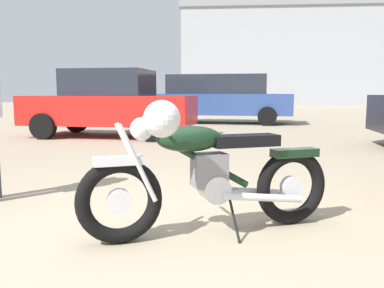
{
  "coord_description": "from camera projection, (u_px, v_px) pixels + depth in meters",
  "views": [
    {
      "loc": [
        0.59,
        -2.91,
        1.11
      ],
      "look_at": [
        0.08,
        1.33,
        0.55
      ],
      "focal_mm": 37.14,
      "sensor_mm": 36.0,
      "label": 1
    }
  ],
  "objects": [
    {
      "name": "vintage_motorcycle",
      "position": [
        206.0,
        173.0,
        3.06
      ],
      "size": [
        1.94,
        1.08,
        1.07
      ],
      "rotation": [
        0.0,
        0.0,
        3.57
      ],
      "color": "black",
      "rests_on": "ground_plane"
    },
    {
      "name": "silver_sedan_mid",
      "position": [
        110.0,
        103.0,
        9.97
      ],
      "size": [
        4.3,
        2.12,
        1.67
      ],
      "rotation": [
        0.0,
        0.0,
        3.08
      ],
      "color": "black",
      "rests_on": "ground_plane"
    },
    {
      "name": "industrial_building",
      "position": [
        276.0,
        58.0,
        38.05
      ],
      "size": [
        17.73,
        12.42,
        17.8
      ],
      "rotation": [
        0.0,
        0.0,
        0.04
      ],
      "color": "#9EA0A8",
      "rests_on": "ground_plane"
    },
    {
      "name": "white_estate_far",
      "position": [
        223.0,
        97.0,
        14.37
      ],
      "size": [
        4.83,
        2.25,
        1.74
      ],
      "rotation": [
        0.0,
        0.0,
        -0.08
      ],
      "color": "black",
      "rests_on": "ground_plane"
    },
    {
      "name": "ground_plane",
      "position": [
        161.0,
        236.0,
        3.08
      ],
      "size": [
        80.0,
        80.0,
        0.0
      ],
      "primitive_type": "plane",
      "color": "gray"
    }
  ]
}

